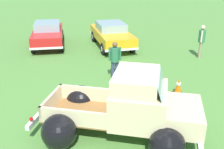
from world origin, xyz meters
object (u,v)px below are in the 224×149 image
Objects in this scene: show_car_0 at (48,33)px; show_car_1 at (112,34)px; vintage_pickup_truck at (130,111)px; spectator_0 at (115,58)px; spectator_1 at (202,39)px; lane_cone_0 at (178,86)px.

show_car_0 is 3.85m from show_car_1.
vintage_pickup_truck is 10.19m from show_car_0.
spectator_1 reaches higher than spectator_0.
show_car_1 is (3.83, -0.41, 0.00)m from show_car_0.
vintage_pickup_truck is 4.05m from spectator_0.
show_car_0 is 2.66× the size of spectator_0.
show_car_0 is (-3.83, 9.44, 0.02)m from vintage_pickup_truck.
lane_cone_0 is at bearing 51.57° from spectator_0.
show_car_0 is 2.52× the size of spectator_1.
show_car_1 is 5.15m from spectator_1.
show_car_0 is 0.92× the size of show_car_1.
show_car_1 reaches higher than lane_cone_0.
show_car_0 is 6.95× the size of lane_cone_0.
spectator_1 reaches higher than show_car_0.
lane_cone_0 is (2.16, 2.45, -0.45)m from vintage_pickup_truck.
show_car_1 is 2.73× the size of spectator_1.
vintage_pickup_truck is 8.08m from spectator_1.
lane_cone_0 is at bearing 6.94° from show_car_1.
vintage_pickup_truck is 3.29m from lane_cone_0.
vintage_pickup_truck reaches higher than spectator_0.
show_car_1 is at bearing 108.12° from lane_cone_0.
vintage_pickup_truck is 1.05× the size of show_car_1.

